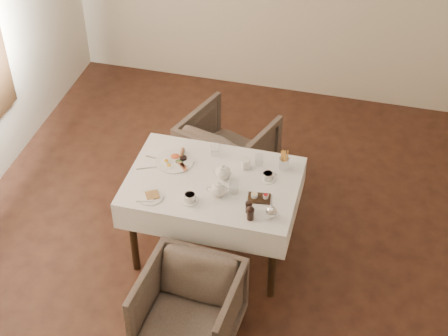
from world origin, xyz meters
The scene contains 20 objects.
table centered at (-0.13, 0.03, 0.64)m, with size 1.28×0.88×0.75m.
armchair_near centered at (-0.07, -0.83, 0.31)m, with size 0.66×0.68×0.62m, color #463D33.
armchair_far centered at (-0.24, 0.93, 0.33)m, with size 0.70×0.72×0.65m, color #463D33.
breakfast_plate centered at (-0.47, 0.17, 0.77)m, with size 0.30×0.30×0.04m.
side_plate centered at (-0.52, -0.27, 0.76)m, with size 0.19×0.19×0.02m.
teapot_centre centered at (-0.06, 0.08, 0.82)m, with size 0.16×0.12×0.13m, color white, non-canonical shape.
teapot_front centered at (-0.04, -0.12, 0.82)m, with size 0.16×0.13×0.13m, color white, non-canonical shape.
creamer centered at (0.08, 0.24, 0.80)m, with size 0.07×0.07×0.08m, color white.
teacup_near centered at (-0.23, -0.23, 0.78)m, with size 0.13×0.13×0.06m.
teacup_far centered at (0.27, 0.14, 0.78)m, with size 0.12×0.12×0.06m.
glass_left centered at (-0.19, 0.33, 0.80)m, with size 0.07×0.07×0.10m, color silver.
glass_mid centered at (0.06, -0.06, 0.81)m, with size 0.07×0.07×0.10m, color silver.
glass_right centered at (0.17, 0.30, 0.80)m, with size 0.06×0.06×0.09m, color silver.
condiment_board centered at (0.25, -0.08, 0.77)m, with size 0.18×0.13×0.04m.
pepper_mill_left centered at (0.21, -0.23, 0.81)m, with size 0.05×0.05×0.11m, color black, non-canonical shape.
pepper_mill_right centered at (0.23, -0.30, 0.81)m, with size 0.06×0.06×0.12m, color black, non-canonical shape.
silver_pot centered at (0.37, -0.24, 0.81)m, with size 0.10×0.08×0.11m, color white, non-canonical shape.
fries_cup centered at (0.36, 0.30, 0.83)m, with size 0.08×0.08×0.17m.
cutlery_fork centered at (-0.61, 0.17, 0.76)m, with size 0.01×0.18×0.00m, color silver.
cutlery_knife centered at (-0.64, 0.04, 0.76)m, with size 0.01×0.19×0.00m, color silver.
Camera 1 is at (0.91, -3.67, 4.12)m, focal length 55.00 mm.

